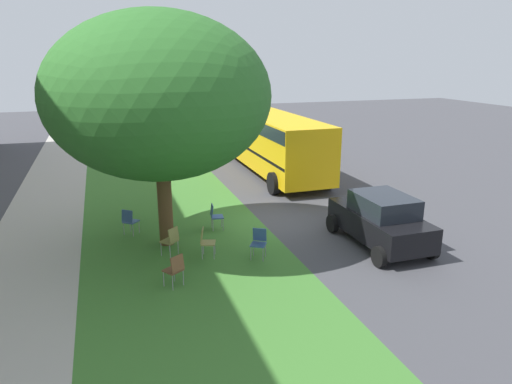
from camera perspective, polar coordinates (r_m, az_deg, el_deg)
The scene contains 12 objects.
ground at distance 16.48m, azimuth 1.46°, elevation -3.78°, with size 80.00×80.00×0.00m, color #424247.
grass_verge at distance 15.75m, azimuth -9.60°, elevation -4.98°, with size 48.00×6.00×0.01m, color #3D752D.
sidewalk_strip at distance 15.78m, azimuth -25.65°, elevation -6.40°, with size 48.00×2.80×0.01m, color #ADA89E.
street_tree at distance 13.91m, azimuth -11.80°, elevation 11.36°, with size 6.48×6.48×6.94m.
chair_0 at distance 13.54m, azimuth 0.34°, elevation -6.01°, with size 0.57×0.57×0.88m.
chair_1 at distance 13.67m, azimuth -6.16°, elevation -5.89°, with size 0.52×0.53×0.88m.
chair_2 at distance 15.79m, azimuth -15.21°, elevation -3.30°, with size 0.59×0.59×0.88m.
chair_3 at distance 12.09m, azimuth -9.89°, elevation -9.15°, with size 0.58×0.57×0.88m.
chair_4 at distance 13.91m, azimuth -10.34°, elevation -5.68°, with size 0.59×0.59×0.88m.
chair_5 at distance 15.78m, azimuth -5.03°, elevation -2.78°, with size 0.46×0.47×0.88m.
parked_car at distance 14.82m, azimuth 14.97°, elevation -3.26°, with size 3.70×1.92×1.65m.
school_bus at distance 23.53m, azimuth 1.64°, elevation 6.77°, with size 10.40×2.80×2.88m.
Camera 1 is at (-14.55, 5.28, 5.67)m, focal length 32.72 mm.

